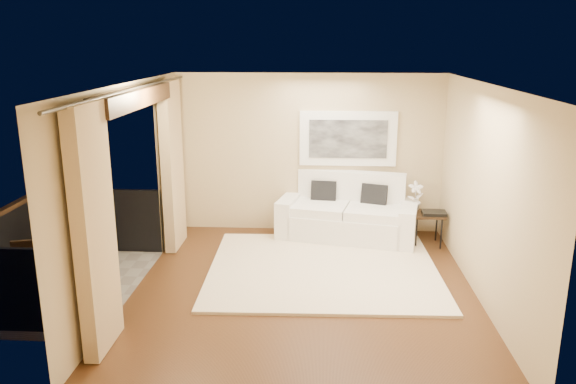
# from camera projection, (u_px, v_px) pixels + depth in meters

# --- Properties ---
(floor) EXTENTS (5.00, 5.00, 0.00)m
(floor) POSITION_uv_depth(u_px,v_px,m) (304.00, 290.00, 7.47)
(floor) COLOR #4E2D16
(floor) RESTS_ON ground
(room_shell) EXTENTS (5.00, 6.40, 5.00)m
(room_shell) POSITION_uv_depth(u_px,v_px,m) (133.00, 98.00, 6.94)
(room_shell) COLOR white
(room_shell) RESTS_ON ground
(balcony) EXTENTS (1.81, 2.60, 1.17)m
(balcony) POSITION_uv_depth(u_px,v_px,m) (61.00, 271.00, 7.62)
(balcony) COLOR #605B56
(balcony) RESTS_ON ground
(curtains) EXTENTS (0.16, 4.80, 2.64)m
(curtains) POSITION_uv_depth(u_px,v_px,m) (141.00, 191.00, 7.25)
(curtains) COLOR tan
(curtains) RESTS_ON ground
(artwork) EXTENTS (1.62, 0.07, 0.92)m
(artwork) POSITION_uv_depth(u_px,v_px,m) (348.00, 139.00, 9.39)
(artwork) COLOR white
(artwork) RESTS_ON room_shell
(rug) EXTENTS (3.33, 2.92, 0.04)m
(rug) POSITION_uv_depth(u_px,v_px,m) (323.00, 269.00, 8.10)
(rug) COLOR #F7E6C7
(rug) RESTS_ON floor
(sofa) EXTENTS (2.39, 1.40, 1.08)m
(sofa) POSITION_uv_depth(u_px,v_px,m) (348.00, 216.00, 9.36)
(sofa) COLOR white
(sofa) RESTS_ON floor
(side_table) EXTENTS (0.50, 0.50, 0.53)m
(side_table) POSITION_uv_depth(u_px,v_px,m) (427.00, 216.00, 9.02)
(side_table) COLOR black
(side_table) RESTS_ON floor
(tray) EXTENTS (0.39, 0.30, 0.05)m
(tray) POSITION_uv_depth(u_px,v_px,m) (434.00, 213.00, 8.92)
(tray) COLOR black
(tray) RESTS_ON side_table
(orchid) EXTENTS (0.27, 0.20, 0.48)m
(orchid) POSITION_uv_depth(u_px,v_px,m) (416.00, 196.00, 9.10)
(orchid) COLOR white
(orchid) RESTS_ON side_table
(bistro_table) EXTENTS (0.71, 0.71, 0.69)m
(bistro_table) POSITION_uv_depth(u_px,v_px,m) (62.00, 238.00, 7.62)
(bistro_table) COLOR black
(bistro_table) RESTS_ON balcony
(balcony_chair_far) EXTENTS (0.42, 0.42, 0.96)m
(balcony_chair_far) POSITION_uv_depth(u_px,v_px,m) (67.00, 231.00, 8.08)
(balcony_chair_far) COLOR black
(balcony_chair_far) RESTS_ON balcony
(balcony_chair_near) EXTENTS (0.50, 0.50, 0.93)m
(balcony_chair_near) POSITION_uv_depth(u_px,v_px,m) (31.00, 274.00, 6.64)
(balcony_chair_near) COLOR black
(balcony_chair_near) RESTS_ON balcony
(ice_bucket) EXTENTS (0.18, 0.18, 0.20)m
(ice_bucket) POSITION_uv_depth(u_px,v_px,m) (51.00, 223.00, 7.67)
(ice_bucket) COLOR silver
(ice_bucket) RESTS_ON bistro_table
(candle) EXTENTS (0.06, 0.06, 0.07)m
(candle) POSITION_uv_depth(u_px,v_px,m) (67.00, 227.00, 7.73)
(candle) COLOR red
(candle) RESTS_ON bistro_table
(vase) EXTENTS (0.04, 0.04, 0.18)m
(vase) POSITION_uv_depth(u_px,v_px,m) (56.00, 230.00, 7.41)
(vase) COLOR white
(vase) RESTS_ON bistro_table
(glass_a) EXTENTS (0.06, 0.06, 0.12)m
(glass_a) POSITION_uv_depth(u_px,v_px,m) (71.00, 229.00, 7.54)
(glass_a) COLOR white
(glass_a) RESTS_ON bistro_table
(glass_b) EXTENTS (0.06, 0.06, 0.12)m
(glass_b) POSITION_uv_depth(u_px,v_px,m) (75.00, 227.00, 7.64)
(glass_b) COLOR silver
(glass_b) RESTS_ON bistro_table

